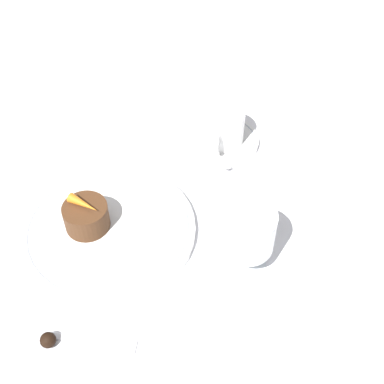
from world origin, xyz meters
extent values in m
plane|color=white|center=(0.00, 0.00, 0.00)|extent=(3.00, 3.00, 0.00)
cylinder|color=white|center=(0.03, -0.05, 0.01)|extent=(0.27, 0.27, 0.01)
torus|color=#999EA8|center=(0.03, -0.05, 0.01)|extent=(0.25, 0.25, 0.00)
cylinder|color=white|center=(-0.21, 0.08, 0.01)|extent=(0.14, 0.14, 0.01)
torus|color=#999EA8|center=(-0.21, 0.08, 0.01)|extent=(0.13, 0.13, 0.00)
cylinder|color=white|center=(-0.21, 0.08, 0.04)|extent=(0.08, 0.08, 0.07)
cylinder|color=#331E0F|center=(-0.21, 0.08, 0.05)|extent=(0.07, 0.07, 0.05)
torus|color=white|center=(-0.16, 0.08, 0.05)|extent=(0.03, 0.01, 0.04)
cube|color=silver|center=(-0.18, 0.06, 0.01)|extent=(0.06, 0.07, 0.00)
ellipsoid|color=silver|center=(-0.14, 0.10, 0.01)|extent=(0.03, 0.03, 0.00)
cylinder|color=silver|center=(0.04, 0.16, 0.00)|extent=(0.07, 0.07, 0.01)
cylinder|color=silver|center=(0.04, 0.16, 0.03)|extent=(0.01, 0.01, 0.04)
cylinder|color=silver|center=(0.04, 0.16, 0.08)|extent=(0.08, 0.08, 0.07)
cylinder|color=#470A14|center=(0.04, 0.16, 0.07)|extent=(0.07, 0.07, 0.04)
cube|color=silver|center=(0.22, -0.08, 0.00)|extent=(0.02, 0.15, 0.01)
cube|color=silver|center=(0.21, 0.01, 0.00)|extent=(0.02, 0.05, 0.01)
cylinder|color=#4C2D19|center=(0.03, -0.09, 0.04)|extent=(0.07, 0.07, 0.04)
cone|color=orange|center=(0.03, -0.09, 0.06)|extent=(0.03, 0.05, 0.02)
sphere|color=black|center=(0.23, -0.08, 0.01)|extent=(0.02, 0.02, 0.02)
camera|label=1|loc=(0.51, 0.18, 0.66)|focal=50.00mm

